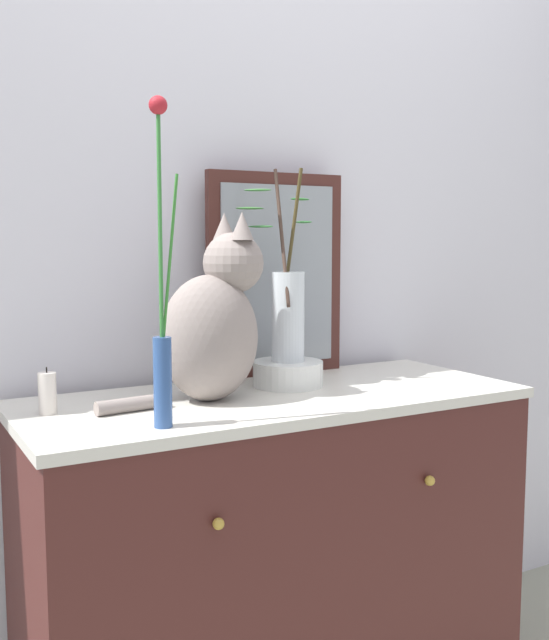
{
  "coord_description": "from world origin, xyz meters",
  "views": [
    {
      "loc": [
        -0.85,
        -1.54,
        1.21
      ],
      "look_at": [
        0.0,
        0.0,
        1.02
      ],
      "focal_mm": 41.54,
      "sensor_mm": 36.0,
      "label": 1
    }
  ],
  "objects_px": {
    "vase_glass_clear": "(287,310)",
    "candle_pillar": "(47,393)",
    "sideboard": "(275,560)",
    "mirror_leaning": "(276,275)",
    "vase_slim_green": "(162,328)",
    "cat_sitting": "(214,323)",
    "bowl_porcelain": "(288,373)"
  },
  "relations": [
    {
      "from": "mirror_leaning",
      "to": "candle_pillar",
      "type": "bearing_deg",
      "value": -165.12
    },
    {
      "from": "cat_sitting",
      "to": "vase_slim_green",
      "type": "bearing_deg",
      "value": -136.81
    },
    {
      "from": "vase_slim_green",
      "to": "candle_pillar",
      "type": "xyz_separation_m",
      "value": [
        -0.18,
        0.23,
        -0.15
      ]
    },
    {
      "from": "sideboard",
      "to": "cat_sitting",
      "type": "bearing_deg",
      "value": 176.58
    },
    {
      "from": "vase_slim_green",
      "to": "vase_glass_clear",
      "type": "height_order",
      "value": "vase_slim_green"
    },
    {
      "from": "sideboard",
      "to": "bowl_porcelain",
      "type": "bearing_deg",
      "value": 42.06
    },
    {
      "from": "mirror_leaning",
      "to": "vase_glass_clear",
      "type": "relative_size",
      "value": 1.14
    },
    {
      "from": "bowl_porcelain",
      "to": "vase_slim_green",
      "type": "bearing_deg",
      "value": -150.44
    },
    {
      "from": "vase_glass_clear",
      "to": "bowl_porcelain",
      "type": "bearing_deg",
      "value": -40.6
    },
    {
      "from": "vase_slim_green",
      "to": "vase_glass_clear",
      "type": "bearing_deg",
      "value": 29.73
    },
    {
      "from": "vase_slim_green",
      "to": "vase_glass_clear",
      "type": "xyz_separation_m",
      "value": [
        0.42,
        0.24,
        -0.0
      ]
    },
    {
      "from": "vase_slim_green",
      "to": "candle_pillar",
      "type": "height_order",
      "value": "vase_slim_green"
    },
    {
      "from": "mirror_leaning",
      "to": "cat_sitting",
      "type": "relative_size",
      "value": 1.27
    },
    {
      "from": "vase_glass_clear",
      "to": "candle_pillar",
      "type": "relative_size",
      "value": 4.77
    },
    {
      "from": "cat_sitting",
      "to": "vase_slim_green",
      "type": "xyz_separation_m",
      "value": [
        -0.19,
        -0.18,
        0.02
      ]
    },
    {
      "from": "mirror_leaning",
      "to": "cat_sitting",
      "type": "bearing_deg",
      "value": -142.67
    },
    {
      "from": "mirror_leaning",
      "to": "bowl_porcelain",
      "type": "xyz_separation_m",
      "value": [
        -0.05,
        -0.16,
        -0.24
      ]
    },
    {
      "from": "sideboard",
      "to": "vase_glass_clear",
      "type": "height_order",
      "value": "vase_glass_clear"
    },
    {
      "from": "cat_sitting",
      "to": "vase_glass_clear",
      "type": "relative_size",
      "value": 0.89
    },
    {
      "from": "vase_glass_clear",
      "to": "candle_pillar",
      "type": "height_order",
      "value": "vase_glass_clear"
    },
    {
      "from": "vase_glass_clear",
      "to": "candle_pillar",
      "type": "xyz_separation_m",
      "value": [
        -0.6,
        -0.02,
        -0.15
      ]
    },
    {
      "from": "cat_sitting",
      "to": "bowl_porcelain",
      "type": "relative_size",
      "value": 2.42
    },
    {
      "from": "mirror_leaning",
      "to": "vase_slim_green",
      "type": "relative_size",
      "value": 0.86
    },
    {
      "from": "mirror_leaning",
      "to": "sideboard",
      "type": "bearing_deg",
      "value": -120.04
    },
    {
      "from": "sideboard",
      "to": "cat_sitting",
      "type": "relative_size",
      "value": 2.81
    },
    {
      "from": "cat_sitting",
      "to": "vase_slim_green",
      "type": "distance_m",
      "value": 0.26
    },
    {
      "from": "cat_sitting",
      "to": "vase_glass_clear",
      "type": "xyz_separation_m",
      "value": [
        0.23,
        0.06,
        0.01
      ]
    },
    {
      "from": "bowl_porcelain",
      "to": "vase_glass_clear",
      "type": "relative_size",
      "value": 0.37
    },
    {
      "from": "vase_slim_green",
      "to": "cat_sitting",
      "type": "bearing_deg",
      "value": 43.19
    },
    {
      "from": "vase_glass_clear",
      "to": "candle_pillar",
      "type": "distance_m",
      "value": 0.62
    },
    {
      "from": "sideboard",
      "to": "mirror_leaning",
      "type": "distance_m",
      "value": 0.74
    },
    {
      "from": "mirror_leaning",
      "to": "vase_glass_clear",
      "type": "height_order",
      "value": "mirror_leaning"
    }
  ]
}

